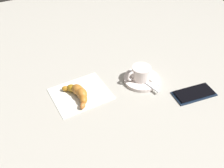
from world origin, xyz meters
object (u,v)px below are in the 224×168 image
at_px(teaspoon, 139,78).
at_px(croissant, 79,93).
at_px(espresso_cup, 141,73).
at_px(napkin, 81,93).
at_px(cell_phone, 194,93).
at_px(saucer, 142,79).
at_px(sugar_packet, 147,76).

relative_size(teaspoon, croissant, 1.11).
xyz_separation_m(espresso_cup, napkin, (-0.21, 0.03, -0.03)).
relative_size(croissant, cell_phone, 0.86).
bearing_deg(espresso_cup, saucer, -41.36).
bearing_deg(saucer, croissant, 173.28).
bearing_deg(croissant, cell_phone, -26.06).
bearing_deg(sugar_packet, saucer, 79.37).
xyz_separation_m(espresso_cup, cell_phone, (0.12, -0.14, -0.03)).
bearing_deg(teaspoon, espresso_cup, -0.58).
bearing_deg(teaspoon, croissant, 173.96).
height_order(saucer, sugar_packet, sugar_packet).
relative_size(espresso_cup, sugar_packet, 1.37).
bearing_deg(cell_phone, espresso_cup, 129.71).
distance_m(espresso_cup, croissant, 0.22).
bearing_deg(espresso_cup, cell_phone, -50.29).
xyz_separation_m(saucer, napkin, (-0.21, 0.04, -0.00)).
height_order(teaspoon, croissant, croissant).
height_order(teaspoon, napkin, teaspoon).
distance_m(teaspoon, croissant, 0.22).
bearing_deg(saucer, espresso_cup, 138.64).
bearing_deg(napkin, cell_phone, -28.28).
distance_m(saucer, espresso_cup, 0.03).
bearing_deg(saucer, cell_phone, -50.55).
bearing_deg(espresso_cup, croissant, 174.05).
xyz_separation_m(napkin, croissant, (-0.01, -0.01, 0.02)).
bearing_deg(saucer, napkin, 170.02).
relative_size(espresso_cup, teaspoon, 0.65).
bearing_deg(cell_phone, croissant, 153.94).
relative_size(saucer, teaspoon, 0.90).
xyz_separation_m(teaspoon, cell_phone, (0.12, -0.14, -0.01)).
distance_m(sugar_packet, cell_phone, 0.17).
distance_m(sugar_packet, napkin, 0.24).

